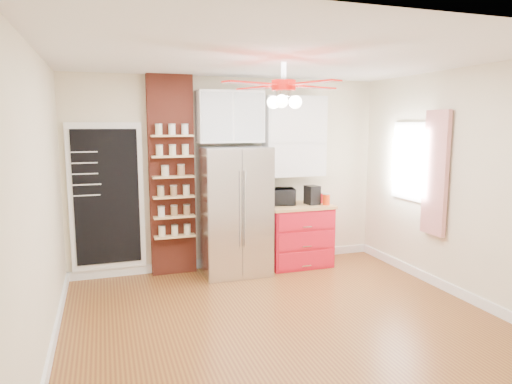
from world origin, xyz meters
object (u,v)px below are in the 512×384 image
object	(u,v)px
red_cabinet	(298,235)
coffee_maker	(312,195)
toaster_oven	(279,197)
canister_left	(326,200)
ceiling_fan	(284,86)
fridge	(235,211)
pantry_jar_oats	(165,171)

from	to	relation	value
red_cabinet	coffee_maker	size ratio (longest dim) A/B	3.46
coffee_maker	toaster_oven	bearing A→B (deg)	158.81
red_cabinet	canister_left	distance (m)	0.66
ceiling_fan	coffee_maker	bearing A→B (deg)	55.67
ceiling_fan	toaster_oven	xyz separation A→B (m)	(0.66, 1.75, -1.40)
toaster_oven	canister_left	world-z (taller)	toaster_oven
red_cabinet	coffee_maker	xyz separation A→B (m)	(0.20, -0.04, 0.58)
coffee_maker	canister_left	distance (m)	0.21
red_cabinet	fridge	bearing A→B (deg)	-177.05
canister_left	toaster_oven	bearing A→B (deg)	160.40
red_cabinet	canister_left	bearing A→B (deg)	-22.43
coffee_maker	canister_left	xyz separation A→B (m)	(0.17, -0.12, -0.06)
coffee_maker	fridge	bearing A→B (deg)	172.67
fridge	red_cabinet	distance (m)	1.06
fridge	coffee_maker	xyz separation A→B (m)	(1.17, 0.01, 0.16)
pantry_jar_oats	ceiling_fan	bearing A→B (deg)	-61.64
canister_left	pantry_jar_oats	distance (m)	2.31
red_cabinet	ceiling_fan	size ratio (longest dim) A/B	0.67
ceiling_fan	canister_left	world-z (taller)	ceiling_fan
ceiling_fan	fridge	bearing A→B (deg)	91.76
ceiling_fan	coffee_maker	size ratio (longest dim) A/B	5.15
toaster_oven	canister_left	distance (m)	0.67
coffee_maker	pantry_jar_oats	world-z (taller)	pantry_jar_oats
coffee_maker	pantry_jar_oats	xyz separation A→B (m)	(-2.08, 0.13, 0.40)
coffee_maker	ceiling_fan	bearing A→B (deg)	-132.31
fridge	red_cabinet	size ratio (longest dim) A/B	1.86
fridge	toaster_oven	xyz separation A→B (m)	(0.71, 0.12, 0.14)
toaster_oven	pantry_jar_oats	size ratio (longest dim) A/B	3.28
red_cabinet	toaster_oven	world-z (taller)	toaster_oven
ceiling_fan	pantry_jar_oats	size ratio (longest dim) A/B	10.68
canister_left	fridge	bearing A→B (deg)	175.62
ceiling_fan	pantry_jar_oats	distance (m)	2.24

